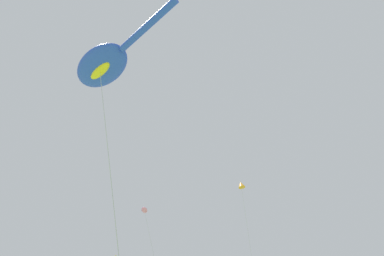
{
  "coord_description": "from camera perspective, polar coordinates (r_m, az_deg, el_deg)",
  "views": [
    {
      "loc": [
        -8.0,
        -0.6,
        1.84
      ],
      "look_at": [
        -1.95,
        7.25,
        11.46
      ],
      "focal_mm": 27.61,
      "sensor_mm": 36.0,
      "label": 1
    }
  ],
  "objects": [
    {
      "name": "big_show_kite",
      "position": [
        17.79,
        -16.61,
        11.67
      ],
      "size": [
        5.71,
        7.78,
        16.58
      ],
      "rotation": [
        0.0,
        0.0,
        1.77
      ],
      "color": "blue",
      "rests_on": "ground"
    },
    {
      "name": "small_kite_streamer_purple",
      "position": [
        29.5,
        9.51,
        -11.01
      ],
      "size": [
        2.07,
        1.66,
        18.17
      ],
      "rotation": [
        0.0,
        0.0,
        -1.91
      ],
      "color": "orange",
      "rests_on": "ground"
    },
    {
      "name": "small_kite_box_yellow",
      "position": [
        29.03,
        -9.09,
        -15.79
      ],
      "size": [
        4.39,
        3.25,
        15.8
      ],
      "rotation": [
        0.0,
        0.0,
        1.13
      ],
      "color": "pink",
      "rests_on": "ground"
    }
  ]
}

